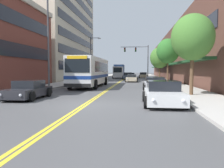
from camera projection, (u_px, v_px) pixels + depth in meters
The scene contains 23 objects.
ground_plane at pixel (124, 79), 48.83m from camera, with size 240.00×240.00×0.00m, color #4C4C4F.
sidewalk_left at pixel (93, 78), 49.65m from camera, with size 3.37×106.00×0.13m.
sidewalk_right at pixel (157, 79), 48.01m from camera, with size 3.37×106.00×0.13m.
centre_line at pixel (124, 79), 48.83m from camera, with size 0.34×106.00×0.01m.
office_tower_left at pixel (52, 22), 46.11m from camera, with size 12.08×27.88×24.22m.
storefront_row_right at pixel (185, 57), 47.04m from camera, with size 9.10×68.00×9.69m.
city_bus at pixel (91, 71), 25.44m from camera, with size 2.90×11.62×3.26m.
car_charcoal_parked_left_near at pixel (28, 90), 14.55m from camera, with size 2.01×4.22×1.22m.
car_dark_grey_parked_left_mid at pixel (94, 78), 36.28m from camera, with size 2.15×4.52×1.24m.
car_white_parked_right_foreground at pixel (163, 94), 11.95m from camera, with size 2.18×4.14×1.32m.
car_beige_parked_right_mid at pixel (143, 75), 54.17m from camera, with size 2.15×4.82×1.39m.
car_silver_parked_right_far at pixel (155, 85), 19.47m from camera, with size 2.04×4.69×1.29m.
car_slate_blue_moving_lead at pixel (128, 76), 46.13m from camera, with size 2.17×4.36×1.44m.
car_black_moving_second at pixel (131, 76), 53.41m from camera, with size 2.09×4.21×1.29m.
car_champagne_moving_third at pixel (132, 78), 35.91m from camera, with size 1.97×4.70×1.22m.
box_truck at pixel (119, 71), 52.44m from camera, with size 2.58×6.73×3.24m.
traffic_signal_mast at pixel (139, 55), 48.04m from camera, with size 6.09×0.38×7.39m.
street_lamp_left_near at pixel (52, 34), 19.94m from camera, with size 2.59×0.28×8.76m.
street_lamp_left_far at pixel (92, 55), 38.33m from camera, with size 1.92×0.28×7.70m.
street_tree_right_near at pixel (193, 37), 15.56m from camera, with size 3.01×3.01×5.77m.
street_tree_right_mid at pixel (168, 51), 26.34m from camera, with size 2.73×2.73×5.58m.
street_tree_right_far at pixel (160, 58), 38.42m from camera, with size 3.36×3.36×5.81m.
fire_hydrant at pixel (174, 86), 18.39m from camera, with size 0.36×0.28×0.82m.
Camera 1 is at (2.82, -11.81, 1.90)m, focal length 35.00 mm.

